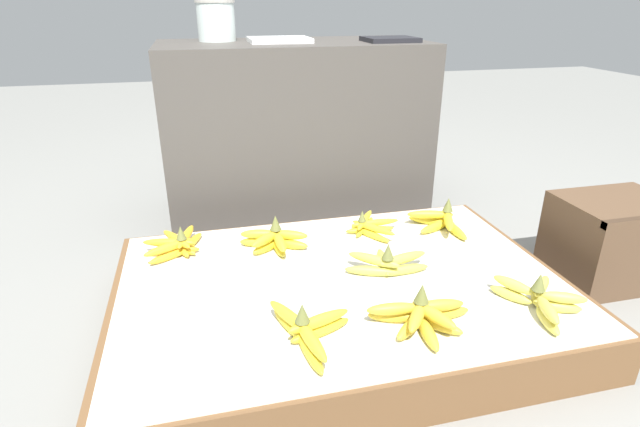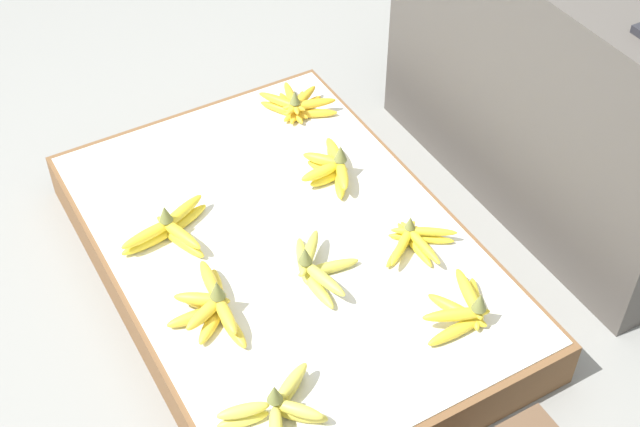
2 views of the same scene
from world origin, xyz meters
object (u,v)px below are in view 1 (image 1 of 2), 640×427
Objects in this scene: banana_bunch_front_midright at (422,316)px; banana_bunch_front_right at (540,298)px; wooden_crate at (612,240)px; foam_tray_white at (279,40)px; banana_bunch_back_left at (177,245)px; banana_bunch_back_midleft at (274,240)px; banana_bunch_front_midleft at (306,329)px; banana_bunch_middle_midright at (387,263)px; banana_bunch_back_midright at (369,226)px; glass_jar at (216,20)px; banana_bunch_back_right at (441,221)px.

banana_bunch_front_midright is 0.33m from banana_bunch_front_right.
foam_tray_white is (-0.96, 0.84, 0.59)m from wooden_crate.
banana_bunch_back_midleft reaches higher than banana_bunch_back_left.
banana_bunch_front_midright is at bearing -82.83° from foam_tray_white.
foam_tray_white is (0.14, 0.64, 0.56)m from banana_bunch_back_midleft.
banana_bunch_middle_midright is (0.30, 0.26, -0.00)m from banana_bunch_front_midleft.
banana_bunch_front_midright is 1.27m from foam_tray_white.
banana_bunch_front_right is 1.11× the size of banana_bunch_back_midleft.
banana_bunch_front_midleft is at bearing -97.23° from foam_tray_white.
banana_bunch_back_midleft is at bearing 119.96° from banana_bunch_front_midright.
banana_bunch_back_midright is (0.33, 0.52, -0.01)m from banana_bunch_front_midleft.
banana_bunch_front_right is 0.41m from banana_bunch_middle_midright.
banana_bunch_front_right is (0.61, -0.01, -0.00)m from banana_bunch_front_midleft.
wooden_crate is 0.80m from banana_bunch_middle_midright.
banana_bunch_front_midright is 1.69× the size of glass_jar.
foam_tray_white is (-0.16, 0.86, 0.56)m from banana_bunch_middle_midright.
banana_bunch_middle_midright is at bearing -36.88° from banana_bunch_back_midleft.
banana_bunch_back_midleft is at bearing -83.03° from glass_jar.
banana_bunch_back_midright is (-0.28, 0.54, -0.01)m from banana_bunch_front_right.
foam_tray_white is at bearing 112.61° from banana_bunch_front_right.
banana_bunch_front_midright is 1.11× the size of banana_bunch_front_right.
banana_bunch_middle_midright is at bearing -68.10° from glass_jar.
wooden_crate is at bearing -41.33° from foam_tray_white.
wooden_crate is at bearing -10.61° from banana_bunch_back_midleft.
banana_bunch_middle_midright is 1.06× the size of foam_tray_white.
wooden_crate is 1.62× the size of banana_bunch_back_midright.
banana_bunch_front_right is 0.79m from banana_bunch_back_midleft.
banana_bunch_front_midleft is at bearing -60.46° from banana_bunch_back_left.
banana_bunch_front_right is at bearing -67.39° from foam_tray_white.
wooden_crate reaches higher than banana_bunch_back_midright.
banana_bunch_back_midright is (-0.77, 0.25, 0.02)m from wooden_crate.
banana_bunch_back_midright is 1.04m from glass_jar.
banana_bunch_back_midleft is (-0.29, 0.49, 0.00)m from banana_bunch_front_midright.
banana_bunch_back_midright is at bearing 173.33° from banana_bunch_back_right.
banana_bunch_back_left is (-0.59, 0.55, -0.01)m from banana_bunch_front_midright.
banana_bunch_front_right is 1.56m from glass_jar.
banana_bunch_back_midleft is at bearing -9.84° from banana_bunch_back_left.
banana_bunch_front_midright is 1.13× the size of foam_tray_white.
banana_bunch_back_midright is 0.93× the size of foam_tray_white.
banana_bunch_back_midright is (0.05, 0.54, -0.01)m from banana_bunch_front_midright.
banana_bunch_front_midright is 1.23× the size of banana_bunch_back_midleft.
banana_bunch_front_right is at bearing -1.21° from banana_bunch_front_midleft.
banana_bunch_back_left is at bearing -127.14° from foam_tray_white.
banana_bunch_front_midright is at bearing -73.12° from glass_jar.
banana_bunch_front_midleft is 1.04× the size of banana_bunch_middle_midright.
wooden_crate is 2.24× the size of glass_jar.
banana_bunch_back_left is (-1.40, 0.26, 0.02)m from wooden_crate.
banana_bunch_back_left is 0.89m from banana_bunch_back_right.
banana_bunch_back_left is at bearing -106.75° from glass_jar.
banana_bunch_front_midleft is 1.21× the size of banana_bunch_back_midleft.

